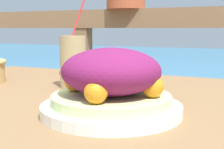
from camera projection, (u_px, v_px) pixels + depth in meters
The scene contains 6 objects.
patio_table at pixel (92, 133), 0.76m from camera, with size 1.21×0.82×0.71m.
railing_fence at pixel (169, 66), 1.46m from camera, with size 2.80×0.08×0.97m.
sea_backdrop at pixel (216, 80), 3.80m from camera, with size 12.00×4.00×0.52m.
salad_plate at pixel (111, 86), 0.59m from camera, with size 0.27×0.27×0.13m.
drink_glass at pixel (73, 61), 0.85m from camera, with size 0.07×0.07×0.24m.
orange_near_basket at pixel (79, 62), 1.11m from camera, with size 0.08×0.08×0.08m.
Camera 1 is at (0.34, -0.65, 0.87)m, focal length 50.00 mm.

